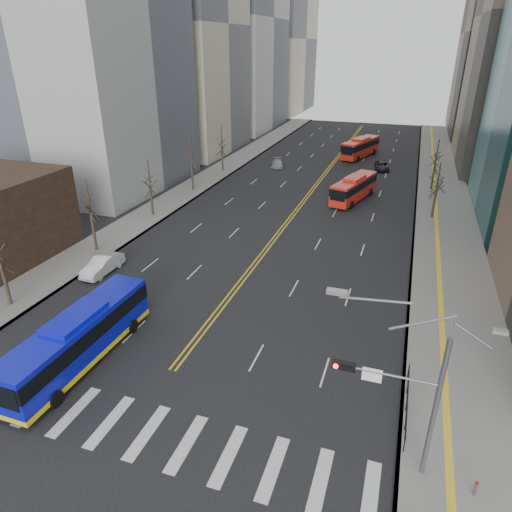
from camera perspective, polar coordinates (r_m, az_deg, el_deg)
ground at (r=27.51m, az=-15.68°, el=-19.88°), size 220.00×220.00×0.00m
sidewalk_right at (r=63.44m, az=22.41°, el=5.82°), size 7.00×130.00×0.15m
sidewalk_left at (r=69.62m, az=-6.80°, el=9.16°), size 5.00×130.00×0.15m
crosswalk at (r=27.51m, az=-15.68°, el=-19.87°), size 26.70×4.00×0.01m
centerline at (r=73.95m, az=8.45°, el=9.95°), size 0.55×100.00×0.01m
office_towers at (r=84.90m, az=11.68°, el=27.99°), size 83.00×134.00×58.00m
signal_mast at (r=22.43m, az=18.02°, el=-15.62°), size 5.37×0.37×9.39m
pedestrian_railing at (r=28.11m, az=18.36°, el=-16.85°), size 0.06×6.06×1.02m
bollards at (r=24.20m, az=22.88°, el=-27.42°), size 2.87×3.17×0.78m
street_trees at (r=55.50m, az=-2.80°, el=10.32°), size 35.20×47.20×7.60m
blue_bus at (r=31.87m, az=-21.27°, el=-9.46°), size 2.94×12.23×3.55m
red_bus_near at (r=61.90m, az=12.14°, el=8.42°), size 4.93×10.46×3.26m
red_bus_far at (r=87.05m, az=12.93°, el=13.21°), size 5.72×11.34×3.52m
car_white at (r=43.56m, az=-18.66°, el=-1.09°), size 1.80×4.73×1.54m
car_dark_mid at (r=70.60m, az=13.55°, el=9.43°), size 1.85×4.43×1.50m
car_silver at (r=78.30m, az=2.68°, el=11.51°), size 2.85×4.60×1.24m
car_dark_far at (r=79.05m, az=15.47°, el=10.80°), size 2.75×4.97×1.32m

